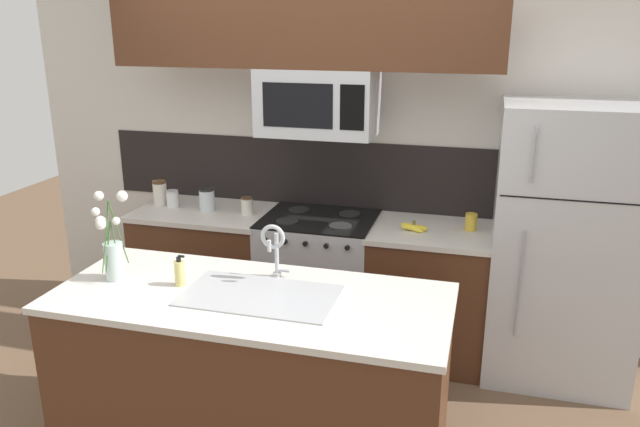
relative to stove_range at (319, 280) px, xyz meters
name	(u,v)px	position (x,y,z in m)	size (l,w,h in m)	color
ground_plane	(278,411)	(0.00, -0.90, -0.46)	(10.00, 10.00, 0.00)	brown
rear_partition	(374,154)	(0.30, 0.38, 0.84)	(5.20, 0.10, 2.60)	silver
splash_band	(331,174)	(0.00, 0.32, 0.69)	(3.39, 0.01, 0.48)	black
back_counter_left	(208,269)	(-0.85, 0.00, -0.01)	(0.97, 0.65, 0.91)	#4C2B19
back_counter_right	(428,293)	(0.76, 0.00, -0.01)	(0.79, 0.65, 0.91)	#4C2B19
stove_range	(319,280)	(0.00, 0.00, 0.00)	(0.76, 0.64, 0.93)	#B7BABF
microwave	(318,102)	(0.00, -0.02, 1.24)	(0.74, 0.40, 0.42)	#B7BABF
upper_cabinet_band	(303,18)	(-0.09, -0.05, 1.76)	(2.46, 0.34, 0.60)	#4C2B19
refrigerator	(564,245)	(1.57, 0.02, 0.41)	(0.87, 0.74, 1.75)	#B7BABF
storage_jar_tall	(160,193)	(-1.22, 0.04, 0.54)	(0.10, 0.10, 0.18)	silver
storage_jar_medium	(173,199)	(-1.10, 0.01, 0.51)	(0.09, 0.09, 0.12)	silver
storage_jar_short	(207,199)	(-0.82, -0.01, 0.53)	(0.11, 0.11, 0.16)	silver
storage_jar_squat	(247,206)	(-0.51, -0.02, 0.51)	(0.08, 0.08, 0.12)	silver
banana_bunch	(414,227)	(0.65, -0.06, 0.47)	(0.19, 0.12, 0.07)	yellow
coffee_tin	(471,222)	(1.00, 0.05, 0.50)	(0.08, 0.08, 0.11)	gold
island_counter	(253,375)	(-0.01, -1.25, -0.01)	(1.98, 0.85, 0.91)	#4C2B19
kitchen_sink	(260,309)	(0.04, -1.25, 0.38)	(0.76, 0.44, 0.16)	#ADAFB5
sink_faucet	(274,244)	(0.04, -1.03, 0.65)	(0.14, 0.14, 0.31)	#B7BABF
dish_soap_bottle	(180,273)	(-0.40, -1.23, 0.52)	(0.06, 0.05, 0.16)	#DBCC75
flower_vase	(113,251)	(-0.76, -1.25, 0.60)	(0.17, 0.21, 0.46)	silver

